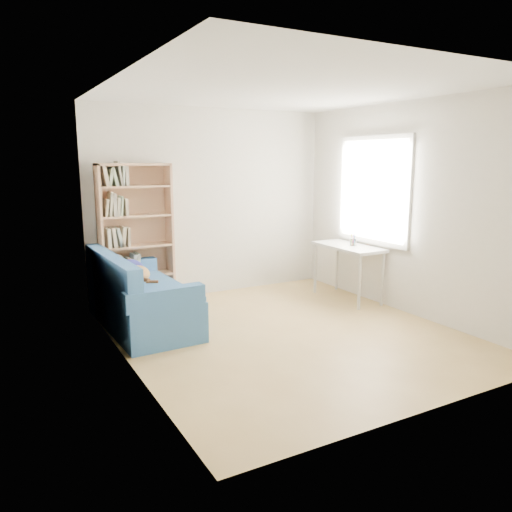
# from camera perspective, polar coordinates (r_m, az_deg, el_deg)

# --- Properties ---
(ground) EXTENTS (4.00, 4.00, 0.00)m
(ground) POSITION_cam_1_polar(r_m,az_deg,el_deg) (5.62, 3.47, -8.80)
(ground) COLOR tan
(ground) RESTS_ON ground
(room_shell) EXTENTS (3.54, 4.04, 2.62)m
(room_shell) POSITION_cam_1_polar(r_m,az_deg,el_deg) (5.38, 4.38, 8.13)
(room_shell) COLOR silver
(room_shell) RESTS_ON ground
(sofa) EXTENTS (0.90, 1.79, 0.87)m
(sofa) POSITION_cam_1_polar(r_m,az_deg,el_deg) (5.91, -13.27, -4.74)
(sofa) COLOR #27558D
(sofa) RESTS_ON ground
(bookshelf) EXTENTS (0.93, 0.29, 1.85)m
(bookshelf) POSITION_cam_1_polar(r_m,az_deg,el_deg) (6.61, -13.50, 1.57)
(bookshelf) COLOR tan
(bookshelf) RESTS_ON ground
(desk) EXTENTS (0.49, 1.06, 0.75)m
(desk) POSITION_cam_1_polar(r_m,az_deg,el_deg) (6.91, 10.48, 0.48)
(desk) COLOR silver
(desk) RESTS_ON ground
(pen_cup) EXTENTS (0.09, 0.09, 0.17)m
(pen_cup) POSITION_cam_1_polar(r_m,az_deg,el_deg) (6.90, 11.05, 1.70)
(pen_cup) COLOR white
(pen_cup) RESTS_ON desk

